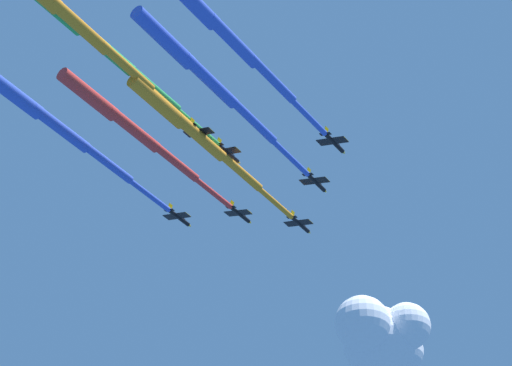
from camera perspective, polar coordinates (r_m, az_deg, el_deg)
name	(u,v)px	position (r m, az deg, el deg)	size (l,w,h in m)	color
jet_lead	(198,136)	(240.30, -3.41, 2.75)	(74.55, 18.03, 4.33)	black
jet_port_inner	(131,128)	(242.57, -7.31, 3.21)	(72.86, 18.73, 4.42)	black
jet_starboard_inner	(208,79)	(228.08, -2.85, 6.10)	(77.53, 17.82, 4.39)	black
jet_port_mid	(58,127)	(241.30, -11.50, 3.23)	(75.02, 18.70, 4.35)	black
jet_starboard_mid	(231,40)	(218.87, -1.47, 8.39)	(71.15, 17.46, 4.42)	black
jet_port_outer	(101,46)	(224.07, -9.04, 7.94)	(76.27, 19.33, 4.39)	black
jet_starboard_outer	(77,25)	(218.48, -10.40, 9.10)	(72.63, 17.04, 4.38)	black
cloud_puff	(382,337)	(307.86, 7.38, -8.93)	(38.92, 28.48, 23.96)	white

